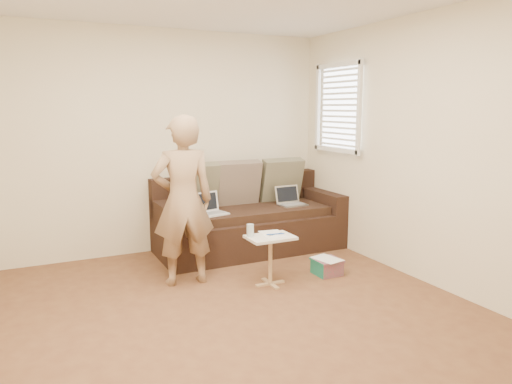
% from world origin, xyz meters
% --- Properties ---
extents(floor, '(4.50, 4.50, 0.00)m').
position_xyz_m(floor, '(0.00, 0.00, 0.00)').
color(floor, brown).
rests_on(floor, ground).
extents(wall_back, '(4.00, 0.00, 4.00)m').
position_xyz_m(wall_back, '(0.00, 2.25, 1.30)').
color(wall_back, beige).
rests_on(wall_back, ground).
extents(wall_front, '(4.00, 0.00, 4.00)m').
position_xyz_m(wall_front, '(0.00, -2.25, 1.30)').
color(wall_front, beige).
rests_on(wall_front, ground).
extents(wall_right, '(0.00, 4.50, 4.50)m').
position_xyz_m(wall_right, '(2.00, 0.00, 1.30)').
color(wall_right, beige).
rests_on(wall_right, ground).
extents(window_blinds, '(0.12, 0.88, 1.08)m').
position_xyz_m(window_blinds, '(1.95, 1.50, 1.70)').
color(window_blinds, white).
rests_on(window_blinds, wall_right).
extents(sofa, '(2.20, 0.95, 0.85)m').
position_xyz_m(sofa, '(0.90, 1.77, 0.42)').
color(sofa, black).
rests_on(sofa, ground).
extents(pillow_left, '(0.55, 0.29, 0.57)m').
position_xyz_m(pillow_left, '(0.30, 2.01, 0.79)').
color(pillow_left, '#5E5945').
rests_on(pillow_left, sofa).
extents(pillow_mid, '(0.55, 0.27, 0.57)m').
position_xyz_m(pillow_mid, '(0.85, 2.01, 0.79)').
color(pillow_mid, brown).
rests_on(pillow_mid, sofa).
extents(pillow_right, '(0.55, 0.28, 0.57)m').
position_xyz_m(pillow_right, '(1.45, 2.00, 0.79)').
color(pillow_right, '#5E5945').
rests_on(pillow_right, sofa).
extents(laptop_silver, '(0.33, 0.25, 0.22)m').
position_xyz_m(laptop_silver, '(1.44, 1.68, 0.52)').
color(laptop_silver, '#B7BABC').
rests_on(laptop_silver, sofa).
extents(laptop_white, '(0.39, 0.32, 0.25)m').
position_xyz_m(laptop_white, '(0.36, 1.63, 0.52)').
color(laptop_white, white).
rests_on(laptop_white, sofa).
extents(person, '(0.64, 0.46, 1.65)m').
position_xyz_m(person, '(-0.15, 1.05, 0.82)').
color(person, '#967852').
rests_on(person, ground).
extents(side_table, '(0.44, 0.31, 0.49)m').
position_xyz_m(side_table, '(0.58, 0.63, 0.24)').
color(side_table, silver).
rests_on(side_table, ground).
extents(drinking_glass, '(0.07, 0.07, 0.12)m').
position_xyz_m(drinking_glass, '(0.40, 0.71, 0.55)').
color(drinking_glass, silver).
rests_on(drinking_glass, side_table).
extents(scissors, '(0.20, 0.13, 0.02)m').
position_xyz_m(scissors, '(0.64, 0.65, 0.50)').
color(scissors, silver).
rests_on(scissors, side_table).
extents(paper_on_table, '(0.25, 0.33, 0.00)m').
position_xyz_m(paper_on_table, '(0.63, 0.68, 0.49)').
color(paper_on_table, white).
rests_on(paper_on_table, side_table).
extents(striped_box, '(0.27, 0.27, 0.17)m').
position_xyz_m(striped_box, '(1.25, 0.64, 0.08)').
color(striped_box, '#D31F50').
rests_on(striped_box, ground).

